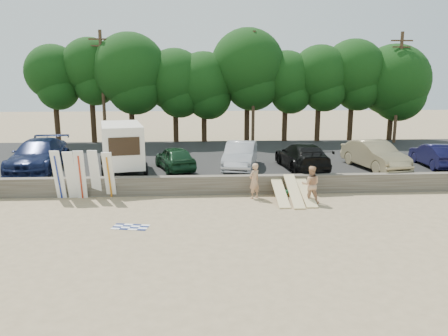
{
  "coord_description": "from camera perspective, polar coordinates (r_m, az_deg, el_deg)",
  "views": [
    {
      "loc": [
        -2.5,
        -19.6,
        6.2
      ],
      "look_at": [
        -1.16,
        3.0,
        1.42
      ],
      "focal_mm": 35.0,
      "sensor_mm": 36.0,
      "label": 1
    }
  ],
  "objects": [
    {
      "name": "car_1",
      "position": [
        26.16,
        -6.44,
        1.31
      ],
      "size": [
        2.91,
        4.51,
        1.43
      ],
      "primitive_type": "imported",
      "rotation": [
        0.0,
        0.0,
        3.46
      ],
      "color": "#13341D",
      "rests_on": "parking_lot"
    },
    {
      "name": "cooler",
      "position": [
        23.28,
        8.25,
        -3.24
      ],
      "size": [
        0.4,
        0.33,
        0.32
      ],
      "primitive_type": "cube",
      "rotation": [
        0.0,
        0.0,
        -0.07
      ],
      "color": "#24844B",
      "rests_on": "ground"
    },
    {
      "name": "surfboard_low_1",
      "position": [
        22.23,
        9.12,
        -2.97
      ],
      "size": [
        0.56,
        2.85,
        1.08
      ],
      "primitive_type": "cube",
      "rotation": [
        0.35,
        0.0,
        0.0
      ],
      "color": "beige",
      "rests_on": "ground"
    },
    {
      "name": "surfboard_upright_4",
      "position": [
        23.03,
        -14.78,
        -0.9
      ],
      "size": [
        0.51,
        0.87,
        2.49
      ],
      "primitive_type": "cube",
      "rotation": [
        0.31,
        0.0,
        -0.02
      ],
      "color": "white",
      "rests_on": "ground"
    },
    {
      "name": "surfboard_low_0",
      "position": [
        22.28,
        7.31,
        -3.1
      ],
      "size": [
        0.56,
        2.9,
        0.92
      ],
      "primitive_type": "cube",
      "rotation": [
        0.29,
        0.0,
        0.0
      ],
      "color": "beige",
      "rests_on": "ground"
    },
    {
      "name": "car_2",
      "position": [
        26.3,
        2.15,
        1.64
      ],
      "size": [
        2.64,
        5.13,
        1.61
      ],
      "primitive_type": "imported",
      "rotation": [
        0.0,
        0.0,
        -0.2
      ],
      "color": "#B5B3B9",
      "rests_on": "parking_lot"
    },
    {
      "name": "car_3",
      "position": [
        26.6,
        10.14,
        1.53
      ],
      "size": [
        2.67,
        5.57,
        1.57
      ],
      "primitive_type": "imported",
      "rotation": [
        0.0,
        0.0,
        3.23
      ],
      "color": "black",
      "rests_on": "parking_lot"
    },
    {
      "name": "car_4",
      "position": [
        27.85,
        19.08,
        1.62
      ],
      "size": [
        2.74,
        5.32,
        1.67
      ],
      "primitive_type": "imported",
      "rotation": [
        0.0,
        0.0,
        0.2
      ],
      "color": "#968560",
      "rests_on": "parking_lot"
    },
    {
      "name": "utility_poles",
      "position": [
        35.89,
        3.88,
        10.67
      ],
      "size": [
        25.8,
        0.26,
        9.0
      ],
      "color": "#473321",
      "rests_on": "parking_lot"
    },
    {
      "name": "treeline",
      "position": [
        37.27,
        2.12,
        12.19
      ],
      "size": [
        33.85,
        6.59,
        9.44
      ],
      "color": "#382616",
      "rests_on": "parking_lot"
    },
    {
      "name": "ground",
      "position": [
        20.7,
        3.71,
        -5.52
      ],
      "size": [
        120.0,
        120.0,
        0.0
      ],
      "primitive_type": "plane",
      "color": "tan",
      "rests_on": "ground"
    },
    {
      "name": "surfboard_upright_1",
      "position": [
        23.47,
        -19.39,
        -0.89
      ],
      "size": [
        0.51,
        0.71,
        2.53
      ],
      "primitive_type": "cube",
      "rotation": [
        0.25,
        0.0,
        -0.02
      ],
      "color": "white",
      "rests_on": "ground"
    },
    {
      "name": "car_0",
      "position": [
        28.13,
        -23.07,
        1.56
      ],
      "size": [
        2.74,
        6.31,
        1.81
      ],
      "primitive_type": "imported",
      "rotation": [
        0.0,
        0.0,
        0.03
      ],
      "color": "#111A3E",
      "rests_on": "parking_lot"
    },
    {
      "name": "car_5",
      "position": [
        29.93,
        25.85,
        1.53
      ],
      "size": [
        1.76,
        4.42,
        1.43
      ],
      "primitive_type": "imported",
      "rotation": [
        0.0,
        0.0,
        3.08
      ],
      "color": "black",
      "rests_on": "parking_lot"
    },
    {
      "name": "surfboard_upright_2",
      "position": [
        23.32,
        -18.25,
        -0.85
      ],
      "size": [
        0.53,
        0.55,
        2.57
      ],
      "primitive_type": "cube",
      "rotation": [
        0.18,
        0.0,
        0.05
      ],
      "color": "white",
      "rests_on": "ground"
    },
    {
      "name": "surfboard_upright_3",
      "position": [
        23.34,
        -16.51,
        -0.74
      ],
      "size": [
        0.54,
        0.64,
        2.56
      ],
      "primitive_type": "cube",
      "rotation": [
        0.21,
        0.0,
        -0.08
      ],
      "color": "white",
      "rests_on": "ground"
    },
    {
      "name": "beach_towel",
      "position": [
        18.84,
        -12.11,
        -7.54
      ],
      "size": [
        1.76,
        1.76,
        0.0
      ],
      "primitive_type": "plane",
      "rotation": [
        0.0,
        0.0,
        -0.19
      ],
      "color": "white",
      "rests_on": "ground"
    },
    {
      "name": "surfboard_upright_0",
      "position": [
        23.72,
        -20.84,
        -0.83
      ],
      "size": [
        0.59,
        0.63,
        2.56
      ],
      "primitive_type": "cube",
      "rotation": [
        0.19,
        0.0,
        -0.17
      ],
      "color": "white",
      "rests_on": "ground"
    },
    {
      "name": "gear_bag",
      "position": [
        23.28,
        8.11,
        -3.36
      ],
      "size": [
        0.36,
        0.33,
        0.22
      ],
      "primitive_type": "cube",
      "rotation": [
        0.0,
        0.0,
        -0.3
      ],
      "color": "#C35116",
      "rests_on": "ground"
    },
    {
      "name": "seawall",
      "position": [
        23.44,
        2.83,
        -2.16
      ],
      "size": [
        44.0,
        0.5,
        1.0
      ],
      "primitive_type": "cube",
      "color": "#6B6356",
      "rests_on": "ground"
    },
    {
      "name": "surfboard_low_2",
      "position": [
        22.57,
        10.61,
        -3.0
      ],
      "size": [
        0.56,
        2.89,
        0.93
      ],
      "primitive_type": "cube",
      "rotation": [
        0.29,
        0.0,
        0.0
      ],
      "color": "beige",
      "rests_on": "ground"
    },
    {
      "name": "beachgoer_b",
      "position": [
        22.0,
        11.27,
        -2.14
      ],
      "size": [
        1.02,
        0.86,
        1.88
      ],
      "primitive_type": "imported",
      "rotation": [
        0.0,
        0.0,
        2.97
      ],
      "color": "tan",
      "rests_on": "ground"
    },
    {
      "name": "beachgoer_a",
      "position": [
        22.49,
        3.98,
        -1.68
      ],
      "size": [
        0.8,
        0.76,
        1.84
      ],
      "primitive_type": "imported",
      "rotation": [
        0.0,
        0.0,
        3.81
      ],
      "color": "tan",
      "rests_on": "ground"
    },
    {
      "name": "box_trailer",
      "position": [
        26.19,
        -13.18,
        2.97
      ],
      "size": [
        3.24,
        4.75,
        2.79
      ],
      "rotation": [
        0.0,
        0.0,
        0.22
      ],
      "color": "white",
      "rests_on": "parking_lot"
    },
    {
      "name": "parking_lot",
      "position": [
        30.76,
        1.33,
        0.96
      ],
      "size": [
        44.0,
        14.5,
        0.7
      ],
      "primitive_type": "cube",
      "color": "#282828",
      "rests_on": "ground"
    }
  ]
}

